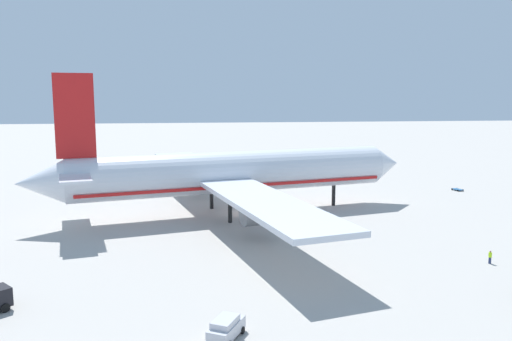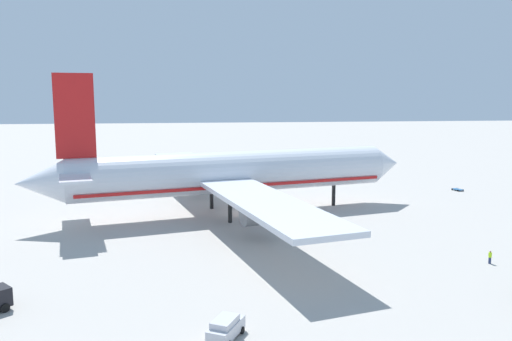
{
  "view_description": "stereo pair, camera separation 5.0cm",
  "coord_description": "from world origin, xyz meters",
  "px_view_note": "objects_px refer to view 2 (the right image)",
  "views": [
    {
      "loc": [
        -8.16,
        -88.72,
        21.0
      ],
      "look_at": [
        3.47,
        -1.51,
        7.95
      ],
      "focal_mm": 36.0,
      "sensor_mm": 36.0,
      "label": 1
    },
    {
      "loc": [
        -8.11,
        -88.73,
        21.0
      ],
      "look_at": [
        3.47,
        -1.51,
        7.95
      ],
      "focal_mm": 36.0,
      "sensor_mm": 36.0,
      "label": 2
    }
  ],
  "objects_px": {
    "traffic_cone_0": "(131,176)",
    "traffic_cone_2": "(65,191)",
    "service_van": "(226,328)",
    "traffic_cone_1": "(103,180)",
    "baggage_cart_1": "(458,189)",
    "ground_worker_0": "(490,257)",
    "airliner": "(229,174)",
    "traffic_cone_3": "(380,174)"
  },
  "relations": [
    {
      "from": "traffic_cone_0",
      "to": "traffic_cone_2",
      "type": "xyz_separation_m",
      "value": [
        -12.06,
        -18.15,
        0.0
      ]
    },
    {
      "from": "service_van",
      "to": "traffic_cone_2",
      "type": "bearing_deg",
      "value": 112.27
    },
    {
      "from": "service_van",
      "to": "traffic_cone_1",
      "type": "bearing_deg",
      "value": 105.42
    },
    {
      "from": "baggage_cart_1",
      "to": "traffic_cone_0",
      "type": "bearing_deg",
      "value": 159.22
    },
    {
      "from": "ground_worker_0",
      "to": "traffic_cone_2",
      "type": "xyz_separation_m",
      "value": [
        -64.0,
        56.73,
        -0.56
      ]
    },
    {
      "from": "airliner",
      "to": "baggage_cart_1",
      "type": "xyz_separation_m",
      "value": [
        51.87,
        16.06,
        -7.06
      ]
    },
    {
      "from": "airliner",
      "to": "traffic_cone_1",
      "type": "relative_size",
      "value": 145.27
    },
    {
      "from": "airliner",
      "to": "baggage_cart_1",
      "type": "distance_m",
      "value": 54.76
    },
    {
      "from": "traffic_cone_1",
      "to": "traffic_cone_2",
      "type": "relative_size",
      "value": 1.0
    },
    {
      "from": "service_van",
      "to": "ground_worker_0",
      "type": "xyz_separation_m",
      "value": [
        34.34,
        15.72,
        -0.19
      ]
    },
    {
      "from": "traffic_cone_0",
      "to": "traffic_cone_3",
      "type": "distance_m",
      "value": 64.61
    },
    {
      "from": "baggage_cart_1",
      "to": "airliner",
      "type": "bearing_deg",
      "value": -162.8
    },
    {
      "from": "traffic_cone_2",
      "to": "traffic_cone_3",
      "type": "relative_size",
      "value": 1.0
    },
    {
      "from": "ground_worker_0",
      "to": "traffic_cone_0",
      "type": "xyz_separation_m",
      "value": [
        -51.95,
        74.88,
        -0.56
      ]
    },
    {
      "from": "ground_worker_0",
      "to": "traffic_cone_1",
      "type": "relative_size",
      "value": 3.01
    },
    {
      "from": "traffic_cone_0",
      "to": "traffic_cone_1",
      "type": "height_order",
      "value": "same"
    },
    {
      "from": "ground_worker_0",
      "to": "traffic_cone_1",
      "type": "bearing_deg",
      "value": 129.52
    },
    {
      "from": "service_van",
      "to": "traffic_cone_3",
      "type": "bearing_deg",
      "value": 61.37
    },
    {
      "from": "service_van",
      "to": "traffic_cone_1",
      "type": "relative_size",
      "value": 8.52
    },
    {
      "from": "service_van",
      "to": "ground_worker_0",
      "type": "distance_m",
      "value": 37.77
    },
    {
      "from": "airliner",
      "to": "traffic_cone_2",
      "type": "distance_m",
      "value": 43.04
    },
    {
      "from": "baggage_cart_1",
      "to": "traffic_cone_1",
      "type": "height_order",
      "value": "traffic_cone_1"
    },
    {
      "from": "baggage_cart_1",
      "to": "traffic_cone_1",
      "type": "xyz_separation_m",
      "value": [
        -79.7,
        23.48,
        0.01
      ]
    },
    {
      "from": "traffic_cone_2",
      "to": "traffic_cone_3",
      "type": "distance_m",
      "value": 77.62
    },
    {
      "from": "traffic_cone_2",
      "to": "traffic_cone_3",
      "type": "xyz_separation_m",
      "value": [
        76.48,
        13.29,
        0.0
      ]
    },
    {
      "from": "baggage_cart_1",
      "to": "ground_worker_0",
      "type": "bearing_deg",
      "value": -114.68
    },
    {
      "from": "traffic_cone_2",
      "to": "traffic_cone_3",
      "type": "bearing_deg",
      "value": 9.85
    },
    {
      "from": "traffic_cone_1",
      "to": "traffic_cone_2",
      "type": "xyz_separation_m",
      "value": [
        -5.89,
        -13.72,
        0.0
      ]
    },
    {
      "from": "service_van",
      "to": "traffic_cone_3",
      "type": "distance_m",
      "value": 97.69
    },
    {
      "from": "airliner",
      "to": "ground_worker_0",
      "type": "xyz_separation_m",
      "value": [
        30.29,
        -30.92,
        -6.48
      ]
    },
    {
      "from": "airliner",
      "to": "traffic_cone_0",
      "type": "xyz_separation_m",
      "value": [
        -21.66,
        43.96,
        -7.05
      ]
    },
    {
      "from": "baggage_cart_1",
      "to": "traffic_cone_3",
      "type": "relative_size",
      "value": 5.48
    },
    {
      "from": "service_van",
      "to": "traffic_cone_0",
      "type": "relative_size",
      "value": 8.52
    },
    {
      "from": "service_van",
      "to": "baggage_cart_1",
      "type": "height_order",
      "value": "service_van"
    },
    {
      "from": "service_van",
      "to": "ground_worker_0",
      "type": "height_order",
      "value": "service_van"
    },
    {
      "from": "baggage_cart_1",
      "to": "ground_worker_0",
      "type": "height_order",
      "value": "ground_worker_0"
    },
    {
      "from": "traffic_cone_2",
      "to": "traffic_cone_0",
      "type": "bearing_deg",
      "value": 56.4
    },
    {
      "from": "traffic_cone_0",
      "to": "traffic_cone_2",
      "type": "bearing_deg",
      "value": -123.6
    },
    {
      "from": "ground_worker_0",
      "to": "traffic_cone_2",
      "type": "distance_m",
      "value": 85.53
    },
    {
      "from": "airliner",
      "to": "traffic_cone_1",
      "type": "height_order",
      "value": "airliner"
    },
    {
      "from": "traffic_cone_0",
      "to": "ground_worker_0",
      "type": "bearing_deg",
      "value": -55.25
    },
    {
      "from": "traffic_cone_3",
      "to": "traffic_cone_1",
      "type": "bearing_deg",
      "value": 179.64
    }
  ]
}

